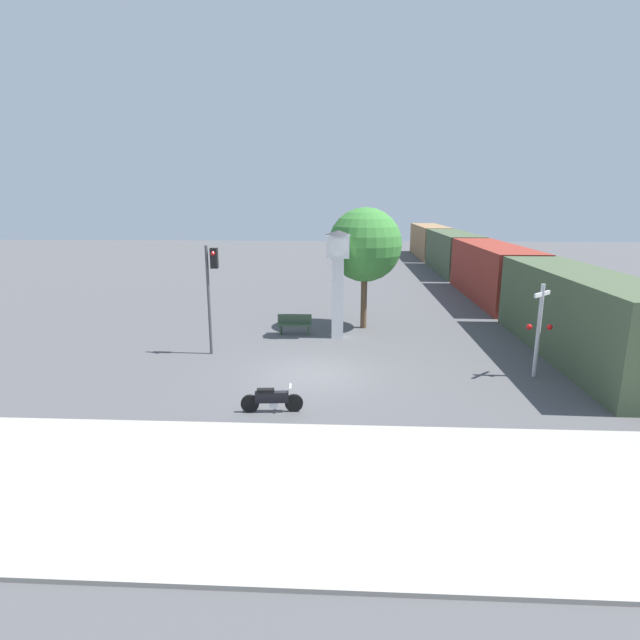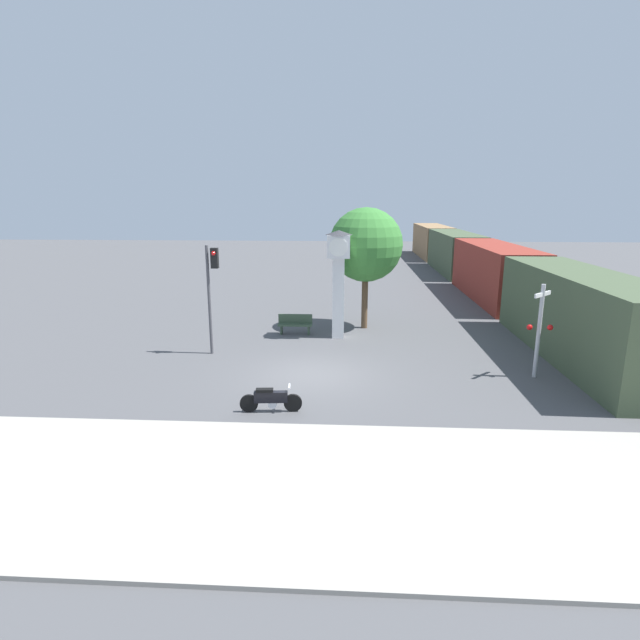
{
  "view_description": "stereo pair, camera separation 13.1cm",
  "coord_description": "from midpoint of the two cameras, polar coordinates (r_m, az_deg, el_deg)",
  "views": [
    {
      "loc": [
        1.13,
        -16.99,
        6.15
      ],
      "look_at": [
        0.2,
        1.25,
        1.74
      ],
      "focal_mm": 28.0,
      "sensor_mm": 36.0,
      "label": 1
    },
    {
      "loc": [
        1.26,
        -16.98,
        6.15
      ],
      "look_at": [
        0.2,
        1.25,
        1.74
      ],
      "focal_mm": 28.0,
      "sensor_mm": 36.0,
      "label": 2
    }
  ],
  "objects": [
    {
      "name": "railroad_crossing_signal",
      "position": [
        18.96,
        23.96,
        -0.75
      ],
      "size": [
        0.9,
        0.82,
        3.35
      ],
      "color": "#B7B7BC",
      "rests_on": "ground_plane"
    },
    {
      "name": "motorcycle",
      "position": [
        15.02,
        -5.41,
        -9.01
      ],
      "size": [
        1.85,
        0.4,
        0.81
      ],
      "rotation": [
        0.0,
        0.0,
        0.09
      ],
      "color": "black",
      "rests_on": "ground_plane"
    },
    {
      "name": "freight_train",
      "position": [
        39.33,
        17.01,
        6.5
      ],
      "size": [
        2.8,
        48.29,
        3.4
      ],
      "color": "#425138",
      "rests_on": "ground_plane"
    },
    {
      "name": "traffic_light",
      "position": [
        20.3,
        -12.09,
        4.44
      ],
      "size": [
        0.5,
        0.35,
        4.42
      ],
      "color": "#47474C",
      "rests_on": "ground_plane"
    },
    {
      "name": "sidewalk_strip",
      "position": [
        11.52,
        -3.31,
        -18.41
      ],
      "size": [
        36.0,
        6.0,
        0.1
      ],
      "color": "#9E998E",
      "rests_on": "ground_plane"
    },
    {
      "name": "bench",
      "position": [
        23.42,
        -2.7,
        -0.42
      ],
      "size": [
        1.6,
        0.44,
        0.92
      ],
      "color": "#384C38",
      "rests_on": "ground_plane"
    },
    {
      "name": "street_tree",
      "position": [
        24.04,
        5.42,
        8.51
      ],
      "size": [
        3.51,
        3.51,
        5.82
      ],
      "color": "brown",
      "rests_on": "ground_plane"
    },
    {
      "name": "clock_tower",
      "position": [
        22.3,
        2.3,
        6.0
      ],
      "size": [
        1.2,
        1.2,
        4.85
      ],
      "color": "white",
      "rests_on": "ground_plane"
    },
    {
      "name": "ground_plane",
      "position": [
        18.1,
        -0.67,
        -6.27
      ],
      "size": [
        120.0,
        120.0,
        0.0
      ],
      "primitive_type": "plane",
      "color": "#4C4C4F"
    }
  ]
}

